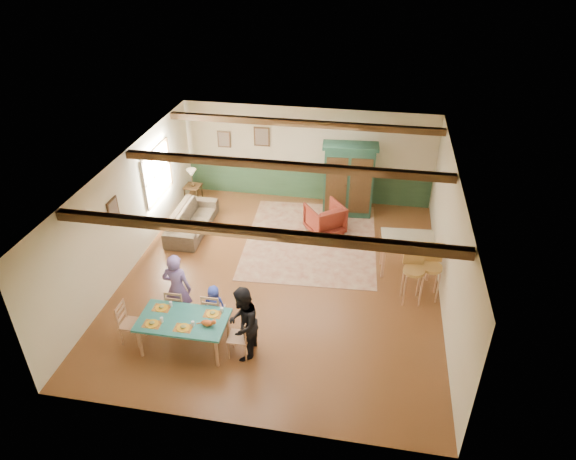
% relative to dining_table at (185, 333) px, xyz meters
% --- Properties ---
extents(floor, '(8.00, 8.00, 0.00)m').
position_rel_dining_table_xyz_m(floor, '(1.37, 2.47, -0.34)').
color(floor, '#572F18').
rests_on(floor, ground).
extents(wall_back, '(7.00, 0.02, 2.70)m').
position_rel_dining_table_xyz_m(wall_back, '(1.37, 6.47, 1.01)').
color(wall_back, beige).
rests_on(wall_back, floor).
extents(wall_left, '(0.02, 8.00, 2.70)m').
position_rel_dining_table_xyz_m(wall_left, '(-2.13, 2.47, 1.01)').
color(wall_left, beige).
rests_on(wall_left, floor).
extents(wall_right, '(0.02, 8.00, 2.70)m').
position_rel_dining_table_xyz_m(wall_right, '(4.87, 2.47, 1.01)').
color(wall_right, beige).
rests_on(wall_right, floor).
extents(ceiling, '(7.00, 8.00, 0.02)m').
position_rel_dining_table_xyz_m(ceiling, '(1.37, 2.47, 2.36)').
color(ceiling, silver).
rests_on(ceiling, wall_back).
extents(wainscot_back, '(6.95, 0.03, 0.90)m').
position_rel_dining_table_xyz_m(wainscot_back, '(1.37, 6.45, 0.11)').
color(wainscot_back, '#223F27').
rests_on(wainscot_back, floor).
extents(ceiling_beam_front, '(6.95, 0.16, 0.16)m').
position_rel_dining_table_xyz_m(ceiling_beam_front, '(1.37, 0.17, 2.27)').
color(ceiling_beam_front, black).
rests_on(ceiling_beam_front, ceiling).
extents(ceiling_beam_mid, '(6.95, 0.16, 0.16)m').
position_rel_dining_table_xyz_m(ceiling_beam_mid, '(1.37, 2.87, 2.27)').
color(ceiling_beam_mid, black).
rests_on(ceiling_beam_mid, ceiling).
extents(ceiling_beam_back, '(6.95, 0.16, 0.16)m').
position_rel_dining_table_xyz_m(ceiling_beam_back, '(1.37, 5.47, 2.27)').
color(ceiling_beam_back, black).
rests_on(ceiling_beam_back, ceiling).
extents(window_left, '(0.06, 1.60, 1.30)m').
position_rel_dining_table_xyz_m(window_left, '(-2.10, 4.17, 1.21)').
color(window_left, white).
rests_on(window_left, wall_left).
extents(picture_left_wall, '(0.04, 0.42, 0.52)m').
position_rel_dining_table_xyz_m(picture_left_wall, '(-2.10, 1.87, 1.41)').
color(picture_left_wall, gray).
rests_on(picture_left_wall, wall_left).
extents(picture_back_a, '(0.45, 0.04, 0.55)m').
position_rel_dining_table_xyz_m(picture_back_a, '(0.07, 6.44, 1.46)').
color(picture_back_a, gray).
rests_on(picture_back_a, wall_back).
extents(picture_back_b, '(0.38, 0.04, 0.48)m').
position_rel_dining_table_xyz_m(picture_back_b, '(-1.03, 6.44, 1.31)').
color(picture_back_b, gray).
rests_on(picture_back_b, wall_back).
extents(dining_table, '(1.65, 0.92, 0.69)m').
position_rel_dining_table_xyz_m(dining_table, '(0.00, 0.00, 0.00)').
color(dining_table, '#226D65').
rests_on(dining_table, floor).
extents(dining_chair_far_left, '(0.39, 0.40, 0.87)m').
position_rel_dining_table_xyz_m(dining_chair_far_left, '(-0.37, 0.66, 0.09)').
color(dining_chair_far_left, tan).
rests_on(dining_chair_far_left, floor).
extents(dining_chair_far_right, '(0.39, 0.40, 0.87)m').
position_rel_dining_table_xyz_m(dining_chair_far_right, '(0.36, 0.66, 0.09)').
color(dining_chair_far_right, tan).
rests_on(dining_chair_far_right, floor).
extents(dining_chair_end_left, '(0.40, 0.39, 0.87)m').
position_rel_dining_table_xyz_m(dining_chair_end_left, '(-1.05, -0.00, 0.09)').
color(dining_chair_end_left, tan).
rests_on(dining_chair_end_left, floor).
extents(dining_chair_end_right, '(0.40, 0.39, 0.87)m').
position_rel_dining_table_xyz_m(dining_chair_end_right, '(1.05, 0.00, 0.09)').
color(dining_chair_end_right, tan).
rests_on(dining_chair_end_right, floor).
extents(person_man, '(0.58, 0.38, 1.58)m').
position_rel_dining_table_xyz_m(person_man, '(-0.37, 0.73, 0.45)').
color(person_man, '#735898').
rests_on(person_man, floor).
extents(person_woman, '(0.57, 0.74, 1.51)m').
position_rel_dining_table_xyz_m(person_woman, '(1.14, 0.00, 0.41)').
color(person_woman, black).
rests_on(person_woman, floor).
extents(person_child, '(0.45, 0.29, 0.92)m').
position_rel_dining_table_xyz_m(person_child, '(0.36, 0.73, 0.12)').
color(person_child, '#293BA6').
rests_on(person_child, floor).
extents(cat, '(0.33, 0.13, 0.16)m').
position_rel_dining_table_xyz_m(cat, '(0.50, -0.09, 0.42)').
color(cat, orange).
rests_on(cat, dining_table).
extents(place_setting_near_left, '(0.37, 0.28, 0.11)m').
position_rel_dining_table_xyz_m(place_setting_near_left, '(-0.50, -0.23, 0.40)').
color(place_setting_near_left, gold).
rests_on(place_setting_near_left, dining_table).
extents(place_setting_near_center, '(0.37, 0.28, 0.11)m').
position_rel_dining_table_xyz_m(place_setting_near_center, '(0.09, -0.23, 0.40)').
color(place_setting_near_center, gold).
rests_on(place_setting_near_center, dining_table).
extents(place_setting_far_left, '(0.37, 0.28, 0.11)m').
position_rel_dining_table_xyz_m(place_setting_far_left, '(-0.50, 0.23, 0.40)').
color(place_setting_far_left, gold).
rests_on(place_setting_far_left, dining_table).
extents(place_setting_far_right, '(0.37, 0.28, 0.11)m').
position_rel_dining_table_xyz_m(place_setting_far_right, '(0.50, 0.23, 0.40)').
color(place_setting_far_right, gold).
rests_on(place_setting_far_right, dining_table).
extents(area_rug, '(3.45, 4.02, 0.01)m').
position_rel_dining_table_xyz_m(area_rug, '(1.81, 4.18, -0.34)').
color(area_rug, '#C1B28C').
rests_on(area_rug, floor).
extents(armoire, '(1.48, 0.67, 2.04)m').
position_rel_dining_table_xyz_m(armoire, '(2.59, 5.72, 0.68)').
color(armoire, '#17392A').
rests_on(armoire, floor).
extents(armchair, '(1.20, 1.20, 0.79)m').
position_rel_dining_table_xyz_m(armchair, '(2.10, 4.66, 0.05)').
color(armchair, '#4D140F').
rests_on(armchair, floor).
extents(sofa, '(0.84, 2.12, 0.62)m').
position_rel_dining_table_xyz_m(sofa, '(-1.31, 4.12, -0.03)').
color(sofa, '#43382A').
rests_on(sofa, floor).
extents(end_table, '(0.46, 0.46, 0.55)m').
position_rel_dining_table_xyz_m(end_table, '(-1.76, 5.57, -0.07)').
color(end_table, black).
rests_on(end_table, floor).
extents(table_lamp, '(0.28, 0.28, 0.50)m').
position_rel_dining_table_xyz_m(table_lamp, '(-1.76, 5.57, 0.45)').
color(table_lamp, '#D1B687').
rests_on(table_lamp, end_table).
extents(counter_table, '(1.21, 0.76, 0.97)m').
position_rel_dining_table_xyz_m(counter_table, '(4.10, 3.21, 0.14)').
color(counter_table, beige).
rests_on(counter_table, floor).
extents(bar_stool_left, '(0.50, 0.54, 1.27)m').
position_rel_dining_table_xyz_m(bar_stool_left, '(4.23, 2.16, 0.29)').
color(bar_stool_left, '#B38745').
rests_on(bar_stool_left, floor).
extents(bar_stool_right, '(0.45, 0.49, 1.26)m').
position_rel_dining_table_xyz_m(bar_stool_right, '(4.59, 2.36, 0.29)').
color(bar_stool_right, '#B38745').
rests_on(bar_stool_right, floor).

